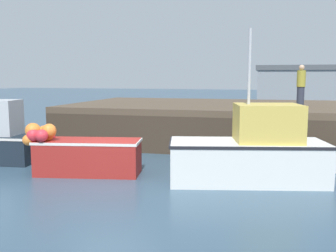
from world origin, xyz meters
name	(u,v)px	position (x,y,z in m)	size (l,w,h in m)	color
ground	(110,183)	(0.00, 0.00, -0.05)	(120.00, 160.00, 0.10)	#334C60
pier	(230,111)	(2.58, 7.28, 1.41)	(14.24, 7.56, 1.69)	brown
fishing_boat_near_right	(83,153)	(-1.10, 0.59, 0.63)	(3.32, 1.74, 1.57)	maroon
fishing_boat_mid	(252,152)	(3.79, 0.93, 0.85)	(4.51, 2.50, 4.17)	silver
rowboat	(326,164)	(5.98, 2.89, 0.22)	(2.08, 1.16, 0.47)	silver
dockworker	(301,86)	(5.42, 6.59, 2.53)	(0.34, 0.34, 1.69)	#2D3342
warehouse	(306,85)	(7.89, 32.89, 2.04)	(10.06, 6.29, 4.05)	gray
mooring_buoy_foreground	(84,157)	(-1.56, 1.50, 0.30)	(0.56, 0.56, 0.67)	orange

